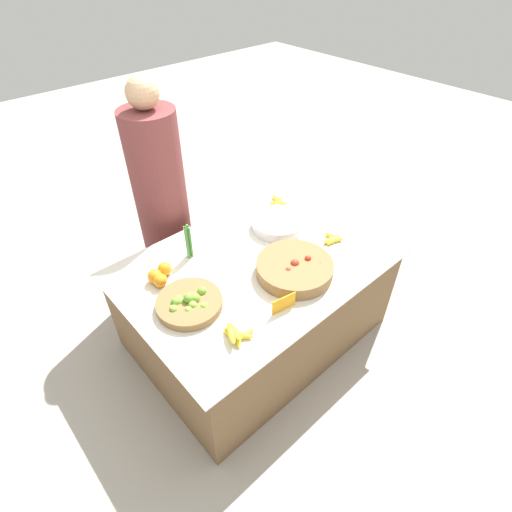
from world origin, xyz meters
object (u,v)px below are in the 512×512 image
Objects in this scene: metal_bowl at (278,223)px; vendor_person at (162,203)px; tomato_basket at (294,268)px; lime_bowl at (189,303)px; price_sign at (284,303)px.

vendor_person is (-0.46, 0.67, 0.04)m from metal_bowl.
vendor_person is at bearing 101.72° from tomato_basket.
lime_bowl is 2.46× the size of price_sign.
metal_bowl is 2.43× the size of price_sign.
price_sign reaches higher than metal_bowl.
tomato_basket is 3.10× the size of price_sign.
lime_bowl is 0.79× the size of tomato_basket.
lime_bowl is 0.94m from vendor_person.
metal_bowl is at bearing -55.47° from vendor_person.
tomato_basket is 1.28× the size of metal_bowl.
lime_bowl is at bearing 162.23° from tomato_basket.
price_sign is 1.20m from vendor_person.
tomato_basket is (0.59, -0.19, 0.01)m from lime_bowl.
metal_bowl is 0.81m from vendor_person.
lime_bowl is at bearing -166.97° from metal_bowl.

